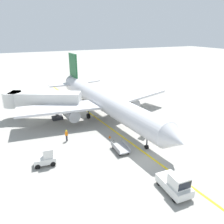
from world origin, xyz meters
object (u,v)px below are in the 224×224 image
Objects in this scene: baggage_tug_near_wing at (46,158)px; baggage_cart_loaded at (120,148)px; airliner at (103,100)px; jet_bridge at (38,100)px; pushback_tug at (175,184)px; safety_cone_nose_left at (131,109)px; safety_cone_nose_right at (110,137)px; ground_crew_marshaller at (66,135)px; belt_loader_forward_hold at (152,125)px.

baggage_tug_near_wing is 9.25m from baggage_cart_loaded.
jet_bridge is (-10.17, 4.74, 0.12)m from airliner.
baggage_cart_loaded is (9.20, -0.88, -0.46)m from baggage_tug_near_wing.
jet_bridge is 3.43× the size of pushback_tug.
safety_cone_nose_left is (18.17, 12.31, -0.71)m from baggage_tug_near_wing.
safety_cone_nose_right is at bearing 94.45° from pushback_tug.
jet_bridge is at bearing 85.28° from baggage_tug_near_wing.
baggage_tug_near_wing is at bearing -162.12° from safety_cone_nose_right.
pushback_tug is 2.16× the size of ground_crew_marshaller.
belt_loader_forward_hold is at bearing -99.35° from safety_cone_nose_left.
safety_cone_nose_left is at bearing -8.71° from jet_bridge.
baggage_cart_loaded is (-1.27, 9.09, -0.53)m from pushback_tug.
baggage_tug_near_wing reaches higher than safety_cone_nose_left.
baggage_tug_near_wing reaches higher than safety_cone_nose_right.
pushback_tug reaches higher than ground_crew_marshaller.
pushback_tug is 0.73× the size of belt_loader_forward_hold.
belt_loader_forward_hold reaches higher than pushback_tug.
pushback_tug reaches higher than safety_cone_nose_right.
baggage_tug_near_wing is (-1.23, -14.90, -2.62)m from jet_bridge.
ground_crew_marshaller is at bearing 171.99° from belt_loader_forward_hold.
pushback_tug is at bearing -69.64° from jet_bridge.
airliner is 7.06× the size of belt_loader_forward_hold.
baggage_tug_near_wing is at bearing 174.52° from baggage_cart_loaded.
pushback_tug reaches higher than baggage_cart_loaded.
baggage_cart_loaded is 8.00m from ground_crew_marshaller.
jet_bridge is at bearing 103.01° from ground_crew_marshaller.
baggage_cart_loaded is at bearing -93.66° from safety_cone_nose_right.
baggage_cart_loaded is at bearing -63.22° from jet_bridge.
pushback_tug is at bearing -85.55° from safety_cone_nose_right.
airliner is 9.63× the size of pushback_tug.
safety_cone_nose_left is (7.71, 22.28, -0.77)m from pushback_tug.
pushback_tug is 8.34× the size of safety_cone_nose_right.
baggage_cart_loaded is 8.60× the size of safety_cone_nose_left.
pushback_tug is (9.23, -24.87, -2.55)m from jet_bridge.
ground_crew_marshaller is at bearing 163.55° from safety_cone_nose_right.
safety_cone_nose_left is (8.97, 13.19, -0.25)m from baggage_cart_loaded.
airliner is at bearing -162.43° from safety_cone_nose_left.
baggage_cart_loaded reaches higher than safety_cone_nose_left.
ground_crew_marshaller is at bearing 115.04° from pushback_tug.
belt_loader_forward_hold reaches higher than safety_cone_nose_left.
airliner is 11.22m from jet_bridge.
jet_bridge is 17.95m from baggage_cart_loaded.
safety_cone_nose_left is at bearing 46.71° from safety_cone_nose_right.
jet_bridge is at bearing 142.18° from belt_loader_forward_hold.
jet_bridge is 2.52× the size of belt_loader_forward_hold.
jet_bridge is 28.62× the size of safety_cone_nose_right.
safety_cone_nose_left is (16.94, -2.60, -3.32)m from jet_bridge.
baggage_tug_near_wing is at bearing -138.29° from airliner.
ground_crew_marshaller is at bearing 134.80° from baggage_cart_loaded.
baggage_cart_loaded is at bearing -152.74° from belt_loader_forward_hold.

